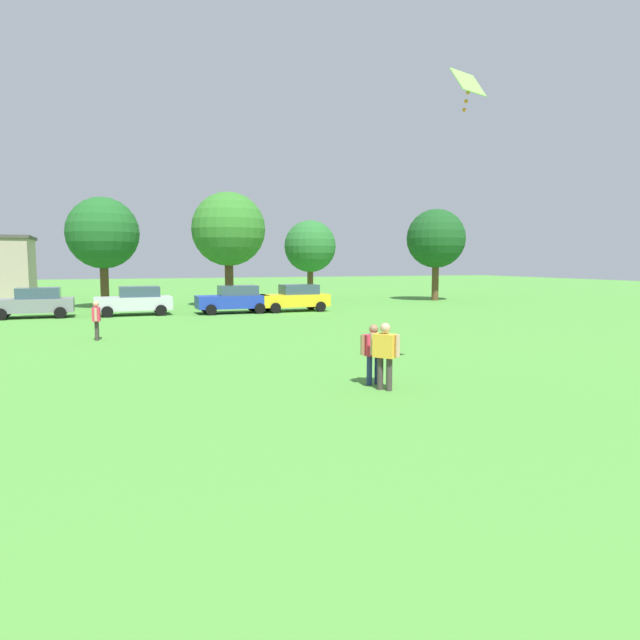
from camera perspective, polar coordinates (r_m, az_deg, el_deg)
ground_plane at (r=28.90m, az=-22.00°, el=-0.92°), size 160.00×160.00×0.00m
adult_bystander at (r=14.39m, az=6.35°, el=-2.96°), size 0.57×0.66×1.67m
bystander_near_trees at (r=15.01m, az=5.25°, el=-2.83°), size 0.74×0.31×1.56m
bystander_midfield at (r=24.94m, az=-20.98°, el=0.28°), size 0.33×0.75×1.58m
kite at (r=16.45m, az=14.22°, el=21.30°), size 1.08×0.76×1.05m
parked_car_gray_0 at (r=36.17m, az=-26.14°, el=1.54°), size 4.30×2.02×1.68m
parked_car_silver_1 at (r=35.70m, az=-17.60°, el=1.81°), size 4.30×2.02×1.68m
parked_car_blue_2 at (r=35.74m, az=-8.41°, el=2.03°), size 4.30×2.02×1.68m
parked_car_yellow_3 at (r=36.74m, az=-2.45°, el=2.19°), size 4.30×2.02×1.68m
tree_center_left at (r=41.77m, az=-20.43°, el=7.93°), size 4.74×4.74×7.38m
tree_center_right at (r=40.84m, az=-8.92°, el=8.71°), size 5.03×5.03×7.84m
tree_right at (r=46.25m, az=-0.96°, el=7.17°), size 4.07×4.07×6.34m
tree_far_right at (r=47.77m, az=11.25°, el=7.77°), size 4.66×4.66×7.26m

